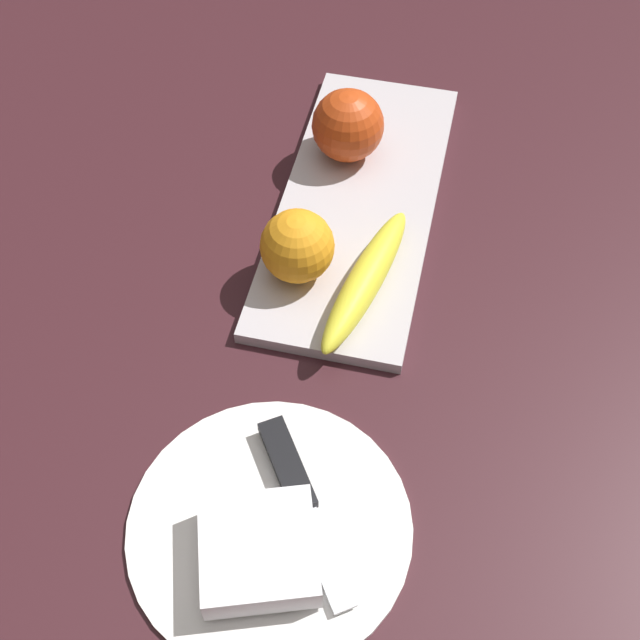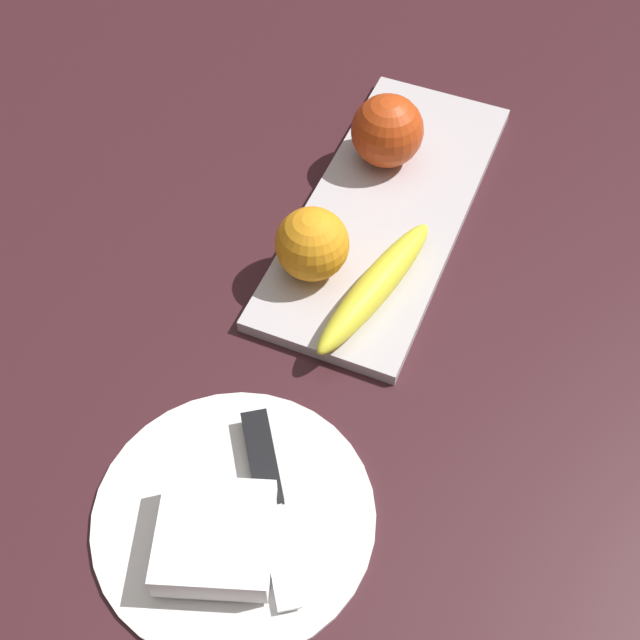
{
  "view_description": "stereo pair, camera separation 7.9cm",
  "coord_description": "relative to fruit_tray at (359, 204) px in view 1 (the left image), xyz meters",
  "views": [
    {
      "loc": [
        0.64,
        0.09,
        0.69
      ],
      "look_at": [
        0.18,
        -0.01,
        0.04
      ],
      "focal_mm": 47.16,
      "sensor_mm": 36.0,
      "label": 1
    },
    {
      "loc": [
        0.61,
        0.17,
        0.69
      ],
      "look_at": [
        0.18,
        -0.01,
        0.04
      ],
      "focal_mm": 47.16,
      "sensor_mm": 36.0,
      "label": 2
    }
  ],
  "objects": [
    {
      "name": "ground_plane",
      "position": [
        0.01,
        0.01,
        -0.01
      ],
      "size": [
        2.4,
        2.4,
        0.0
      ],
      "primitive_type": "plane",
      "color": "#36181D"
    },
    {
      "name": "fruit_tray",
      "position": [
        0.0,
        0.0,
        0.0
      ],
      "size": [
        0.41,
        0.17,
        0.01
      ],
      "primitive_type": "cube",
      "color": "#B9B2B7",
      "rests_on": "ground_plane"
    },
    {
      "name": "apple",
      "position": [
        -0.07,
        -0.03,
        0.05
      ],
      "size": [
        0.08,
        0.08,
        0.08
      ],
      "primitive_type": "sphere",
      "color": "#BE3E14",
      "rests_on": "fruit_tray"
    },
    {
      "name": "banana",
      "position": [
        0.12,
        0.03,
        0.02
      ],
      "size": [
        0.2,
        0.08,
        0.03
      ],
      "primitive_type": "ellipsoid",
      "rotation": [
        0.0,
        0.0,
        -0.21
      ],
      "color": "yellow",
      "rests_on": "fruit_tray"
    },
    {
      "name": "orange_near_apple",
      "position": [
        0.11,
        -0.04,
        0.05
      ],
      "size": [
        0.08,
        0.08,
        0.08
      ],
      "primitive_type": "sphere",
      "color": "orange",
      "rests_on": "fruit_tray"
    },
    {
      "name": "dinner_plate",
      "position": [
        0.39,
        0.0,
        -0.0
      ],
      "size": [
        0.25,
        0.25,
        0.01
      ],
      "primitive_type": "cylinder",
      "color": "white",
      "rests_on": "ground_plane"
    },
    {
      "name": "folded_napkin",
      "position": [
        0.42,
        0.0,
        0.02
      ],
      "size": [
        0.12,
        0.12,
        0.03
      ],
      "primitive_type": "cube",
      "rotation": [
        0.0,
        0.0,
        0.34
      ],
      "color": "white",
      "rests_on": "dinner_plate"
    },
    {
      "name": "knife",
      "position": [
        0.34,
        0.01,
        0.01
      ],
      "size": [
        0.16,
        0.12,
        0.01
      ],
      "rotation": [
        0.0,
        0.0,
        0.6
      ],
      "color": "silver",
      "rests_on": "dinner_plate"
    }
  ]
}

